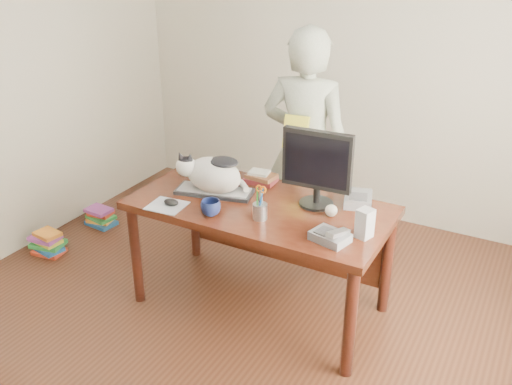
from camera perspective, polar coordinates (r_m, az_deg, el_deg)
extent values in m
plane|color=black|center=(3.50, -4.49, -16.15)|extent=(4.50, 4.50, 0.00)
plane|color=silver|center=(4.77, 10.10, 13.15)|extent=(4.00, 0.00, 4.00)
cube|color=black|center=(3.53, 0.39, -1.54)|extent=(1.60, 0.80, 0.05)
cylinder|color=black|center=(3.84, -11.92, -6.14)|extent=(0.07, 0.07, 0.70)
cylinder|color=black|center=(3.21, 9.38, -12.78)|extent=(0.07, 0.07, 0.70)
cylinder|color=black|center=(4.30, -6.18, -2.10)|extent=(0.07, 0.07, 0.70)
cylinder|color=black|center=(3.76, 12.96, -7.00)|extent=(0.07, 0.07, 0.70)
cube|color=black|center=(3.96, 2.85, -3.69)|extent=(1.45, 0.03, 0.50)
cube|color=black|center=(3.66, -4.18, 0.10)|extent=(0.52, 0.30, 0.02)
cube|color=#A9A9AE|center=(3.66, -4.19, 0.30)|extent=(0.48, 0.26, 0.01)
ellipsoid|color=silver|center=(3.62, -4.24, 1.73)|extent=(0.42, 0.31, 0.23)
ellipsoid|color=silver|center=(3.64, -6.99, 2.59)|extent=(0.16, 0.16, 0.13)
ellipsoid|color=black|center=(3.62, -7.02, 3.19)|extent=(0.11, 0.11, 0.05)
cone|color=black|center=(3.61, -7.56, 3.61)|extent=(0.08, 0.07, 0.08)
cone|color=black|center=(3.59, -6.65, 3.52)|extent=(0.08, 0.07, 0.08)
ellipsoid|color=black|center=(3.56, -3.28, 3.08)|extent=(0.23, 0.20, 0.05)
cylinder|color=silver|center=(3.64, -1.23, 0.67)|extent=(0.14, 0.14, 0.05)
cylinder|color=black|center=(3.53, 6.04, -1.08)|extent=(0.22, 0.22, 0.02)
cylinder|color=black|center=(3.50, 6.08, -0.26)|extent=(0.04, 0.04, 0.10)
cube|color=black|center=(3.39, 6.15, 3.26)|extent=(0.43, 0.07, 0.36)
cube|color=black|center=(3.37, 6.00, 3.11)|extent=(0.39, 0.02, 0.30)
cylinder|color=gray|center=(3.32, 0.40, -1.89)|extent=(0.10, 0.10, 0.09)
cylinder|color=black|center=(3.30, 0.26, -0.50)|extent=(0.03, 0.03, 0.14)
cylinder|color=#0B4DA1|center=(3.27, 0.49, -0.77)|extent=(0.03, 0.03, 0.14)
cylinder|color=#B32519|center=(3.30, 0.58, -0.53)|extent=(0.01, 0.04, 0.14)
cylinder|color=#1B8A1E|center=(3.28, 0.13, -0.68)|extent=(0.02, 0.03, 0.14)
cylinder|color=#A2A1A6|center=(3.28, 0.47, -0.55)|extent=(0.01, 0.02, 0.11)
cylinder|color=#A2A1A6|center=(3.27, 0.57, -0.58)|extent=(0.02, 0.02, 0.11)
torus|color=orange|center=(3.26, 0.31, 0.41)|extent=(0.05, 0.02, 0.04)
torus|color=orange|center=(3.24, 0.71, 0.28)|extent=(0.05, 0.02, 0.04)
cube|color=silver|center=(3.53, -8.91, -1.31)|extent=(0.24, 0.22, 0.00)
ellipsoid|color=black|center=(3.53, -8.47, -0.96)|extent=(0.11, 0.07, 0.04)
imported|color=#0E1538|center=(3.38, -4.54, -1.53)|extent=(0.17, 0.17, 0.09)
cube|color=#5C5D61|center=(3.13, 7.41, -4.42)|extent=(0.23, 0.19, 0.05)
cube|color=#404043|center=(3.12, 6.83, -3.85)|extent=(0.10, 0.12, 0.01)
cube|color=#A2A1A6|center=(3.10, 8.23, -4.02)|extent=(0.09, 0.17, 0.06)
cube|color=#AEAEB1|center=(3.17, 10.83, -3.06)|extent=(0.10, 0.10, 0.17)
sphere|color=white|center=(3.39, 7.53, -1.80)|extent=(0.07, 0.07, 0.07)
cube|color=#511519|center=(3.81, 0.46, 1.28)|extent=(0.21, 0.16, 0.03)
cube|color=brown|center=(3.79, 0.55, 1.64)|extent=(0.20, 0.15, 0.03)
cube|color=silver|center=(3.80, 0.34, 2.02)|extent=(0.14, 0.12, 0.02)
cube|color=#5C5D61|center=(3.57, 10.18, -0.66)|extent=(0.22, 0.26, 0.06)
cube|color=#404043|center=(3.52, 10.20, -0.40)|extent=(0.14, 0.14, 0.01)
imported|color=beige|center=(4.07, 4.94, 4.29)|extent=(0.68, 0.49, 1.74)
cube|color=yellow|center=(3.86, 4.00, 6.03)|extent=(0.17, 0.12, 0.23)
cube|color=#B33019|center=(4.73, -19.97, -5.55)|extent=(0.25, 0.19, 0.03)
cube|color=#164B89|center=(4.71, -19.98, -5.29)|extent=(0.23, 0.18, 0.03)
cube|color=#247A31|center=(4.71, -20.07, -4.83)|extent=(0.27, 0.22, 0.03)
cube|color=yellow|center=(4.68, -20.09, -4.58)|extent=(0.21, 0.16, 0.03)
cube|color=#86388C|center=(4.68, -20.34, -4.25)|extent=(0.23, 0.17, 0.03)
cube|color=orange|center=(4.66, -20.14, -3.91)|extent=(0.21, 0.17, 0.03)
cube|color=#164B89|center=(5.03, -15.21, -2.94)|extent=(0.25, 0.19, 0.03)
cube|color=orange|center=(5.03, -15.27, -2.57)|extent=(0.22, 0.19, 0.03)
cube|color=#247A31|center=(5.00, -15.24, -2.36)|extent=(0.24, 0.19, 0.03)
cube|color=#B33019|center=(5.00, -15.26, -1.97)|extent=(0.21, 0.16, 0.03)
cube|color=#86388C|center=(4.98, -15.46, -1.71)|extent=(0.22, 0.17, 0.03)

